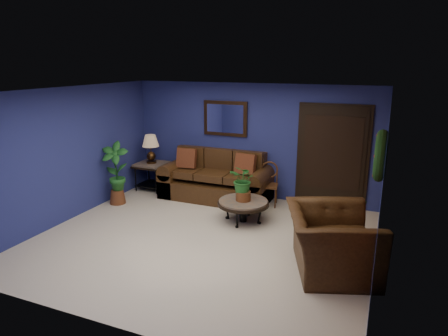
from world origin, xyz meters
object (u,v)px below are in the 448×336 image
at_px(side_chair, 269,181).
at_px(coffee_table, 243,203).
at_px(sofa, 217,182).
at_px(table_lamp, 151,145).
at_px(armchair, 331,241).
at_px(end_table, 152,169).

bearing_deg(side_chair, coffee_table, -109.64).
xyz_separation_m(sofa, coffee_table, (1.01, -1.08, 0.01)).
height_order(coffee_table, side_chair, side_chair).
bearing_deg(sofa, side_chair, 1.28).
relative_size(coffee_table, side_chair, 1.07).
relative_size(table_lamp, side_chair, 0.71).
height_order(sofa, side_chair, sofa).
bearing_deg(armchair, end_table, 43.67).
distance_m(side_chair, armchair, 2.85).
xyz_separation_m(coffee_table, side_chair, (0.17, 1.11, 0.15)).
xyz_separation_m(end_table, side_chair, (2.83, 0.07, 0.02)).
bearing_deg(side_chair, end_table, 170.17).
bearing_deg(table_lamp, side_chair, 1.33).
bearing_deg(side_chair, table_lamp, 170.17).
bearing_deg(side_chair, sofa, 170.12).
bearing_deg(armchair, side_chair, 15.40).
relative_size(sofa, end_table, 3.40).
relative_size(coffee_table, end_table, 1.39).
relative_size(sofa, armchair, 1.72).
height_order(sofa, coffee_table, sofa).
xyz_separation_m(side_chair, armchair, (1.62, -2.34, -0.06)).
bearing_deg(armchair, sofa, 31.07).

